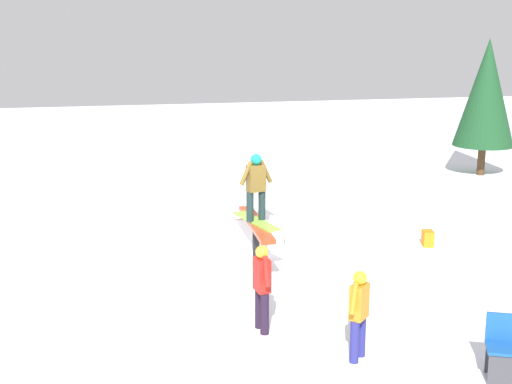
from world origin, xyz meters
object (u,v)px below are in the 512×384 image
(bystander_orange, at_px, (359,310))
(pine_tree_near, at_px, (486,93))
(rail_feature, at_px, (256,229))
(main_rider_on_rail, at_px, (256,189))
(bystander_red, at_px, (262,283))
(folding_chair, at_px, (502,350))
(backpack_on_snow, at_px, (428,238))

(bystander_orange, relative_size, pine_tree_near, 0.31)
(rail_feature, bearing_deg, main_rider_on_rail, 0.00)
(main_rider_on_rail, xyz_separation_m, bystander_orange, (4.28, 0.53, -0.83))
(rail_feature, distance_m, pine_tree_near, 11.56)
(bystander_red, xyz_separation_m, folding_chair, (2.21, 2.82, -0.37))
(main_rider_on_rail, height_order, bystander_red, main_rider_on_rail)
(main_rider_on_rail, height_order, backpack_on_snow, main_rider_on_rail)
(rail_feature, height_order, bystander_red, bystander_red)
(rail_feature, relative_size, bystander_red, 1.83)
(bystander_red, relative_size, pine_tree_near, 0.33)
(rail_feature, relative_size, bystander_orange, 1.92)
(main_rider_on_rail, bearing_deg, pine_tree_near, 113.32)
(main_rider_on_rail, relative_size, bystander_red, 1.12)
(pine_tree_near, bearing_deg, rail_feature, -51.72)
(bystander_red, relative_size, folding_chair, 1.59)
(folding_chair, height_order, backpack_on_snow, folding_chair)
(folding_chair, relative_size, backpack_on_snow, 2.59)
(rail_feature, relative_size, backpack_on_snow, 7.54)
(bystander_orange, bearing_deg, pine_tree_near, 7.13)
(folding_chair, bearing_deg, pine_tree_near, 85.57)
(main_rider_on_rail, bearing_deg, bystander_orange, -7.88)
(folding_chair, bearing_deg, rail_feature, 137.34)
(backpack_on_snow, height_order, pine_tree_near, pine_tree_near)
(backpack_on_snow, bearing_deg, main_rider_on_rail, -70.09)
(bystander_red, bearing_deg, pine_tree_near, -50.05)
(main_rider_on_rail, distance_m, backpack_on_snow, 4.20)
(bystander_red, bearing_deg, bystander_orange, -144.90)
(rail_feature, bearing_deg, bystander_orange, 9.36)
(main_rider_on_rail, distance_m, bystander_orange, 4.39)
(backpack_on_snow, xyz_separation_m, pine_tree_near, (-6.60, 5.04, 2.44))
(bystander_red, relative_size, backpack_on_snow, 4.11)
(main_rider_on_rail, bearing_deg, backpack_on_snow, 81.87)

